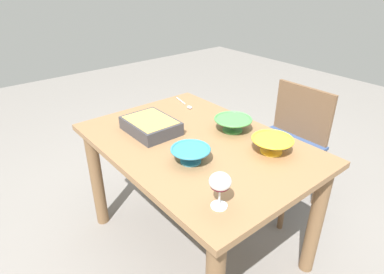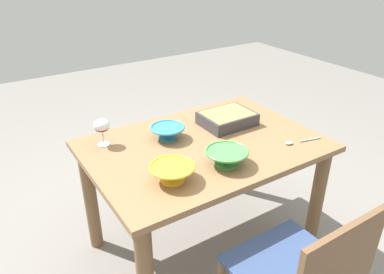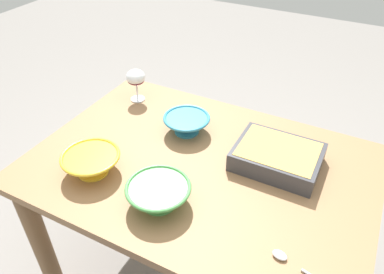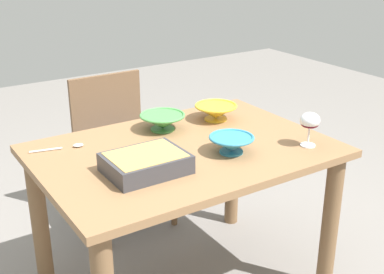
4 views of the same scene
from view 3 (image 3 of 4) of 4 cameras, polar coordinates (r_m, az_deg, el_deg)
The scene contains 7 objects.
dining_table at distance 1.45m, azimuth 1.20°, elevation -7.97°, with size 1.23×0.87×0.72m.
wine_glass at distance 1.69m, azimuth -8.65°, elevation 8.87°, with size 0.09×0.09×0.15m.
casserole_dish at distance 1.37m, azimuth 13.04°, elevation -2.86°, with size 0.30×0.23×0.07m.
mixing_bowl at distance 1.19m, azimuth -5.17°, elevation -8.68°, with size 0.21×0.21×0.08m.
small_bowl at distance 1.35m, azimuth -15.23°, elevation -3.79°, with size 0.21×0.21×0.08m.
serving_bowl at distance 1.49m, azimuth -0.84°, elevation 2.12°, with size 0.19×0.19×0.07m.
serving_spoon at distance 1.11m, azimuth 15.38°, elevation -18.35°, with size 0.22×0.07×0.01m.
Camera 3 is at (-0.45, 0.92, 1.62)m, focal length 34.60 mm.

